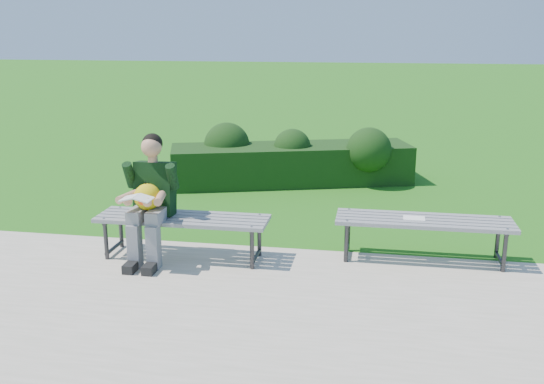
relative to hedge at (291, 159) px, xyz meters
The scene contains 7 objects.
ground 3.06m from the hedge, 87.51° to the right, with size 80.00×80.00×0.00m.
walkway 4.80m from the hedge, 88.42° to the right, with size 30.00×3.50×0.02m.
hedge is the anchor object (origin of this frame).
bench_left 3.55m from the hedge, 100.56° to the right, with size 1.80×0.50×0.46m.
bench_right 3.63m from the hedge, 59.72° to the right, with size 1.80×0.50×0.46m.
seated_boy 3.73m from the hedge, 104.83° to the right, with size 0.56×0.76×1.31m.
paper_sheet 3.58m from the hedge, 61.11° to the right, with size 0.22×0.17×0.01m.
Camera 1 is at (1.18, -6.24, 2.35)m, focal length 40.00 mm.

